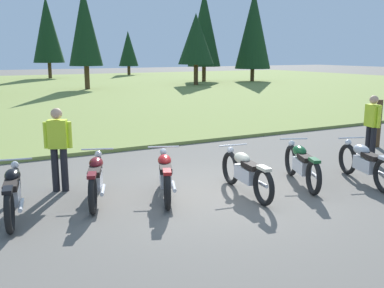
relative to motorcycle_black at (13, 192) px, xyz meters
The scene contains 11 objects.
ground_plane 3.52m from the motorcycle_black, ahead, with size 140.00×140.00×0.00m, color #605B54.
grass_moorland 26.20m from the motorcycle_black, 82.42° to the left, with size 80.00×44.00×0.10m, color olive.
motorcycle_black is the anchor object (origin of this frame).
motorcycle_maroon 1.47m from the motorcycle_black, ahead, with size 0.93×2.00×0.88m.
motorcycle_red 2.70m from the motorcycle_black, ahead, with size 0.95×1.99×0.88m.
motorcycle_cream 4.23m from the motorcycle_black, 10.86° to the right, with size 0.62×2.09×0.88m.
motorcycle_british_green 5.62m from the motorcycle_black, ahead, with size 0.98×1.97×0.88m.
motorcycle_silver 6.96m from the motorcycle_black, 11.24° to the right, with size 0.85×2.03×0.88m.
rider_with_back_turned 8.58m from the motorcycle_black, ahead, with size 0.28×0.54×1.67m.
rider_near_row_end 1.57m from the motorcycle_black, 47.64° to the left, with size 0.51×0.35×1.67m.
trail_marker_post 10.14m from the motorcycle_black, ahead, with size 0.12×0.12×1.39m, color #47331E.
Camera 1 is at (-4.16, -7.16, 2.72)m, focal length 41.44 mm.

